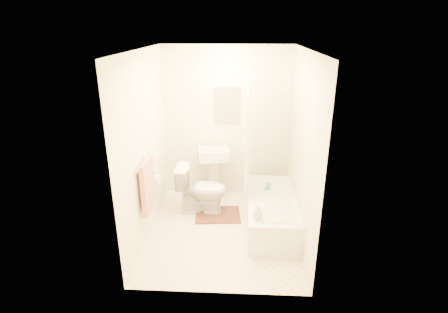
# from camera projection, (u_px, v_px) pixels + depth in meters

# --- Properties ---
(floor) EXTENTS (2.40, 2.40, 0.00)m
(floor) POSITION_uv_depth(u_px,v_px,m) (223.00, 230.00, 4.83)
(floor) COLOR beige
(floor) RESTS_ON ground
(ceiling) EXTENTS (2.40, 2.40, 0.00)m
(ceiling) POSITION_uv_depth(u_px,v_px,m) (223.00, 50.00, 3.98)
(ceiling) COLOR white
(ceiling) RESTS_ON ground
(wall_back) EXTENTS (2.00, 0.02, 2.40)m
(wall_back) POSITION_uv_depth(u_px,v_px,m) (227.00, 123.00, 5.52)
(wall_back) COLOR beige
(wall_back) RESTS_ON ground
(wall_left) EXTENTS (0.02, 2.40, 2.40)m
(wall_left) POSITION_uv_depth(u_px,v_px,m) (145.00, 147.00, 4.45)
(wall_left) COLOR beige
(wall_left) RESTS_ON ground
(wall_right) EXTENTS (0.02, 2.40, 2.40)m
(wall_right) POSITION_uv_depth(u_px,v_px,m) (303.00, 150.00, 4.36)
(wall_right) COLOR beige
(wall_right) RESTS_ON ground
(mirror) EXTENTS (0.40, 0.03, 0.55)m
(mirror) POSITION_uv_depth(u_px,v_px,m) (227.00, 105.00, 5.40)
(mirror) COLOR white
(mirror) RESTS_ON wall_back
(curtain_rod) EXTENTS (0.03, 1.70, 0.03)m
(curtain_rod) POSITION_uv_depth(u_px,v_px,m) (248.00, 84.00, 4.20)
(curtain_rod) COLOR silver
(curtain_rod) RESTS_ON wall_back
(shower_curtain) EXTENTS (0.04, 0.80, 1.55)m
(shower_curtain) POSITION_uv_depth(u_px,v_px,m) (246.00, 136.00, 4.85)
(shower_curtain) COLOR silver
(shower_curtain) RESTS_ON curtain_rod
(towel_bar) EXTENTS (0.02, 0.60, 0.02)m
(towel_bar) POSITION_uv_depth(u_px,v_px,m) (143.00, 162.00, 4.25)
(towel_bar) COLOR silver
(towel_bar) RESTS_ON wall_left
(towel) EXTENTS (0.06, 0.45, 0.66)m
(towel) POSITION_uv_depth(u_px,v_px,m) (148.00, 186.00, 4.37)
(towel) COLOR #CC7266
(towel) RESTS_ON towel_bar
(toilet_paper) EXTENTS (0.11, 0.12, 0.12)m
(toilet_paper) POSITION_uv_depth(u_px,v_px,m) (155.00, 179.00, 4.74)
(toilet_paper) COLOR white
(toilet_paper) RESTS_ON wall_left
(toilet) EXTENTS (0.76, 0.44, 0.73)m
(toilet) POSITION_uv_depth(u_px,v_px,m) (201.00, 190.00, 5.19)
(toilet) COLOR silver
(toilet) RESTS_ON floor
(sink) EXTENTS (0.53, 0.45, 0.93)m
(sink) POSITION_uv_depth(u_px,v_px,m) (214.00, 171.00, 5.60)
(sink) COLOR white
(sink) RESTS_ON floor
(bathtub) EXTENTS (0.67, 1.52, 0.43)m
(bathtub) POSITION_uv_depth(u_px,v_px,m) (271.00, 212.00, 4.89)
(bathtub) COLOR white
(bathtub) RESTS_ON floor
(bath_mat) EXTENTS (0.70, 0.55, 0.02)m
(bath_mat) POSITION_uv_depth(u_px,v_px,m) (218.00, 215.00, 5.21)
(bath_mat) COLOR #491F1A
(bath_mat) RESTS_ON floor
(soap_bottle) EXTENTS (0.11, 0.11, 0.20)m
(soap_bottle) POSITION_uv_depth(u_px,v_px,m) (258.00, 212.00, 4.25)
(soap_bottle) COLOR silver
(soap_bottle) RESTS_ON bathtub
(scrub_brush) EXTENTS (0.10, 0.21, 0.04)m
(scrub_brush) POSITION_uv_depth(u_px,v_px,m) (268.00, 186.00, 5.11)
(scrub_brush) COLOR #2F9D60
(scrub_brush) RESTS_ON bathtub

